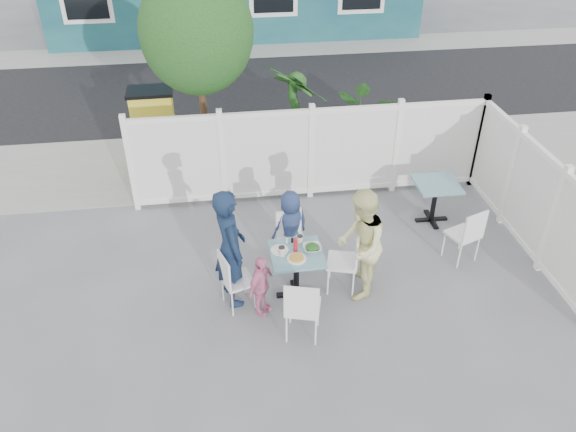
{
  "coord_description": "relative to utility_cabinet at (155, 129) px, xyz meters",
  "views": [
    {
      "loc": [
        -1.41,
        -5.69,
        5.12
      ],
      "look_at": [
        -0.57,
        0.33,
        1.02
      ],
      "focal_mm": 35.0,
      "sensor_mm": 36.0,
      "label": 1
    }
  ],
  "objects": [
    {
      "name": "pepper_shaker",
      "position": [
        1.99,
        -3.84,
        0.06
      ],
      "size": [
        0.03,
        0.03,
        0.07
      ],
      "primitive_type": "cylinder",
      "color": "black",
      "rests_on": "main_table"
    },
    {
      "name": "salt_shaker",
      "position": [
        1.92,
        -3.84,
        0.06
      ],
      "size": [
        0.03,
        0.03,
        0.07
      ],
      "primitive_type": "cylinder",
      "color": "white",
      "rests_on": "main_table"
    },
    {
      "name": "far_sidewalk",
      "position": [
        2.53,
        6.6,
        -0.69
      ],
      "size": [
        24.0,
        1.6,
        0.01
      ],
      "primitive_type": "cube",
      "color": "gray",
      "rests_on": "ground"
    },
    {
      "name": "potted_shrub_b",
      "position": [
        3.93,
        -1.0,
        0.07
      ],
      "size": [
        1.76,
        1.67,
        1.53
      ],
      "primitive_type": "imported",
      "rotation": [
        0.0,
        0.0,
        3.59
      ],
      "color": "#153B14",
      "rests_on": "ground"
    },
    {
      "name": "main_table",
      "position": [
        2.02,
        -4.07,
        -0.14
      ],
      "size": [
        0.69,
        0.69,
        0.71
      ],
      "rotation": [
        0.0,
        0.0,
        0.02
      ],
      "color": "teal",
      "rests_on": "ground"
    },
    {
      "name": "potted_shrub_a",
      "position": [
        2.5,
        -0.9,
        0.33
      ],
      "size": [
        1.58,
        1.58,
        2.05
      ],
      "primitive_type": "imported",
      "rotation": [
        0.0,
        0.0,
        2.13
      ],
      "color": "#153B14",
      "rests_on": "ground"
    },
    {
      "name": "chair_right",
      "position": [
        2.72,
        -4.02,
        -0.16
      ],
      "size": [
        0.5,
        0.51,
        0.91
      ],
      "rotation": [
        0.0,
        0.0,
        1.29
      ],
      "color": "white",
      "rests_on": "ground"
    },
    {
      "name": "man",
      "position": [
        1.18,
        -4.01,
        0.15
      ],
      "size": [
        0.53,
        0.68,
        1.67
      ],
      "primitive_type": "imported",
      "rotation": [
        0.0,
        0.0,
        1.8
      ],
      "color": "#12203A",
      "rests_on": "ground"
    },
    {
      "name": "utility_cabinet",
      "position": [
        0.0,
        0.0,
        0.0
      ],
      "size": [
        0.75,
        0.55,
        1.38
      ],
      "primitive_type": "cube",
      "rotation": [
        0.0,
        0.0,
        0.02
      ],
      "color": "gold",
      "rests_on": "ground"
    },
    {
      "name": "fence_back",
      "position": [
        2.63,
        -1.6,
        0.09
      ],
      "size": [
        5.86,
        0.08,
        1.6
      ],
      "color": "white",
      "rests_on": "ground"
    },
    {
      "name": "ground",
      "position": [
        2.53,
        -4.0,
        -0.69
      ],
      "size": [
        80.0,
        80.0,
        0.0
      ],
      "primitive_type": "plane",
      "color": "slate"
    },
    {
      "name": "ketchup_bottle",
      "position": [
        2.01,
        -4.02,
        0.11
      ],
      "size": [
        0.06,
        0.06,
        0.18
      ],
      "primitive_type": "cylinder",
      "color": "#A91621",
      "rests_on": "main_table"
    },
    {
      "name": "coffee_cup_b",
      "position": [
        2.09,
        -3.87,
        0.08
      ],
      "size": [
        0.07,
        0.07,
        0.11
      ],
      "primitive_type": "cylinder",
      "color": "beige",
      "rests_on": "main_table"
    },
    {
      "name": "salad_bowl",
      "position": [
        2.23,
        -4.04,
        0.05
      ],
      "size": [
        0.24,
        0.24,
        0.06
      ],
      "primitive_type": "imported",
      "color": "white",
      "rests_on": "main_table"
    },
    {
      "name": "chair_spare",
      "position": [
        4.52,
        -3.68,
        -0.18
      ],
      "size": [
        0.51,
        0.5,
        0.88
      ],
      "rotation": [
        0.0,
        0.0,
        0.37
      ],
      "color": "white",
      "rests_on": "ground"
    },
    {
      "name": "plate_side",
      "position": [
        1.81,
        -3.99,
        0.03
      ],
      "size": [
        0.23,
        0.23,
        0.02
      ],
      "primitive_type": "cylinder",
      "color": "white",
      "rests_on": "main_table"
    },
    {
      "name": "spare_table",
      "position": [
        4.44,
        -2.61,
        -0.15
      ],
      "size": [
        0.67,
        0.67,
        0.7
      ],
      "rotation": [
        0.0,
        0.0,
        -0.02
      ],
      "color": "teal",
      "rests_on": "ground"
    },
    {
      "name": "fence_right",
      "position": [
        5.53,
        -3.4,
        0.09
      ],
      "size": [
        0.08,
        3.66,
        1.6
      ],
      "rotation": [
        0.0,
        0.0,
        1.57
      ],
      "color": "white",
      "rests_on": "ground"
    },
    {
      "name": "coffee_cup_a",
      "position": [
        1.82,
        -4.09,
        0.08
      ],
      "size": [
        0.08,
        0.08,
        0.12
      ],
      "primitive_type": "cylinder",
      "color": "beige",
      "rests_on": "main_table"
    },
    {
      "name": "near_sidewalk",
      "position": [
        2.53,
        -0.2,
        -0.69
      ],
      "size": [
        24.0,
        2.6,
        0.01
      ],
      "primitive_type": "cube",
      "color": "gray",
      "rests_on": "ground"
    },
    {
      "name": "chair_back",
      "position": [
        2.05,
        -3.34,
        -0.21
      ],
      "size": [
        0.45,
        0.44,
        0.83
      ],
      "rotation": [
        0.0,
        0.0,
        3.36
      ],
      "color": "white",
      "rests_on": "ground"
    },
    {
      "name": "chair_left",
      "position": [
        1.18,
        -4.17,
        -0.2
      ],
      "size": [
        0.47,
        0.48,
        0.84
      ],
      "rotation": [
        0.0,
        0.0,
        -1.24
      ],
      "color": "white",
      "rests_on": "ground"
    },
    {
      "name": "woman",
      "position": [
        2.84,
        -4.1,
        0.09
      ],
      "size": [
        0.78,
        0.9,
        1.56
      ],
      "primitive_type": "imported",
      "rotation": [
        0.0,
        0.0,
        -1.86
      ],
      "color": "#DFDC56",
      "rests_on": "ground"
    },
    {
      "name": "street",
      "position": [
        2.53,
        3.5,
        -0.69
      ],
      "size": [
        24.0,
        5.0,
        0.01
      ],
      "primitive_type": "cube",
      "color": "black",
      "rests_on": "ground"
    },
    {
      "name": "boy",
      "position": [
        2.06,
        -3.22,
        -0.15
      ],
      "size": [
        0.62,
        0.5,
        1.09
      ],
      "primitive_type": "imported",
      "rotation": [
        0.0,
        0.0,
        3.46
      ],
      "color": "navy",
      "rests_on": "ground"
    },
    {
      "name": "chair_near",
      "position": [
        1.97,
        -4.86,
        -0.16
      ],
      "size": [
        0.5,
        0.49,
        0.91
      ],
      "rotation": [
        0.0,
        0.0,
        -0.27
      ],
      "color": "white",
      "rests_on": "ground"
    },
    {
      "name": "toddler",
      "position": [
        1.52,
        -4.33,
        -0.25
      ],
      "size": [
        0.49,
        0.54,
        0.88
      ],
      "primitive_type": "imported",
      "rotation": [
        0.0,
        0.0,
        0.91
      ],
      "color": "pink",
      "rests_on": "ground"
    },
    {
      "name": "tree",
      "position": [
        0.93,
        -0.7,
        1.9
      ],
      "size": [
        1.8,
        1.62,
        3.59
      ],
      "color": "#382316",
      "rests_on": "ground"
    },
    {
      "name": "plate_main",
      "position": [
        2.0,
        -4.2,
        0.03
      ],
      "size": [
        0.25,
        0.25,
        0.02
      ],
      "primitive_type": "cylinder",
      "color": "white",
      "rests_on": "main_table"
    }
  ]
}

